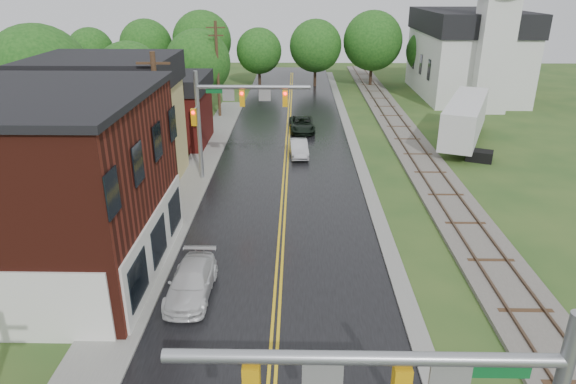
{
  "coord_description": "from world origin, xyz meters",
  "views": [
    {
      "loc": [
        0.78,
        -5.33,
        12.42
      ],
      "look_at": [
        0.39,
        16.26,
        3.5
      ],
      "focal_mm": 32.0,
      "sensor_mm": 36.0,
      "label": 1
    }
  ],
  "objects_px": {
    "tree_left_e": "(200,64)",
    "utility_pole_b": "(160,131)",
    "utility_pole_c": "(218,68)",
    "tree_left_b": "(41,80)",
    "tree_left_c": "(131,78)",
    "suv_dark": "(302,125)",
    "pickup_white": "(191,282)",
    "semi_trailer": "(465,118)",
    "sedan_silver": "(299,148)",
    "traffic_signal_far": "(231,106)",
    "church": "(471,45)"
  },
  "relations": [
    {
      "from": "utility_pole_b",
      "to": "tree_left_c",
      "type": "relative_size",
      "value": 1.18
    },
    {
      "from": "tree_left_b",
      "to": "semi_trailer",
      "type": "relative_size",
      "value": 0.84
    },
    {
      "from": "tree_left_e",
      "to": "sedan_silver",
      "type": "bearing_deg",
      "value": -54.93
    },
    {
      "from": "utility_pole_c",
      "to": "suv_dark",
      "type": "xyz_separation_m",
      "value": [
        8.02,
        -5.16,
        -4.09
      ]
    },
    {
      "from": "utility_pole_b",
      "to": "semi_trailer",
      "type": "relative_size",
      "value": 0.78
    },
    {
      "from": "tree_left_c",
      "to": "semi_trailer",
      "type": "xyz_separation_m",
      "value": [
        28.17,
        -4.65,
        -2.33
      ]
    },
    {
      "from": "utility_pole_c",
      "to": "pickup_white",
      "type": "height_order",
      "value": "utility_pole_c"
    },
    {
      "from": "church",
      "to": "pickup_white",
      "type": "height_order",
      "value": "church"
    },
    {
      "from": "tree_left_c",
      "to": "suv_dark",
      "type": "bearing_deg",
      "value": -4.03
    },
    {
      "from": "utility_pole_c",
      "to": "semi_trailer",
      "type": "relative_size",
      "value": 0.78
    },
    {
      "from": "tree_left_c",
      "to": "semi_trailer",
      "type": "relative_size",
      "value": 0.67
    },
    {
      "from": "utility_pole_c",
      "to": "tree_left_e",
      "type": "relative_size",
      "value": 1.1
    },
    {
      "from": "pickup_white",
      "to": "semi_trailer",
      "type": "bearing_deg",
      "value": 51.77
    },
    {
      "from": "tree_left_e",
      "to": "pickup_white",
      "type": "bearing_deg",
      "value": -80.96
    },
    {
      "from": "tree_left_b",
      "to": "suv_dark",
      "type": "bearing_deg",
      "value": 20.0
    },
    {
      "from": "church",
      "to": "traffic_signal_far",
      "type": "xyz_separation_m",
      "value": [
        -23.47,
        -26.74,
        -0.86
      ]
    },
    {
      "from": "tree_left_e",
      "to": "semi_trailer",
      "type": "height_order",
      "value": "tree_left_e"
    },
    {
      "from": "semi_trailer",
      "to": "pickup_white",
      "type": "bearing_deg",
      "value": -129.1
    },
    {
      "from": "church",
      "to": "semi_trailer",
      "type": "distance_m",
      "value": 19.68
    },
    {
      "from": "traffic_signal_far",
      "to": "pickup_white",
      "type": "bearing_deg",
      "value": -90.69
    },
    {
      "from": "tree_left_b",
      "to": "pickup_white",
      "type": "relative_size",
      "value": 2.25
    },
    {
      "from": "church",
      "to": "traffic_signal_far",
      "type": "relative_size",
      "value": 2.72
    },
    {
      "from": "tree_left_c",
      "to": "tree_left_e",
      "type": "relative_size",
      "value": 0.94
    },
    {
      "from": "tree_left_c",
      "to": "sedan_silver",
      "type": "relative_size",
      "value": 2.08
    },
    {
      "from": "utility_pole_c",
      "to": "tree_left_e",
      "type": "distance_m",
      "value": 2.79
    },
    {
      "from": "tree_left_c",
      "to": "suv_dark",
      "type": "xyz_separation_m",
      "value": [
        15.07,
        -1.06,
        -3.89
      ]
    },
    {
      "from": "tree_left_c",
      "to": "tree_left_e",
      "type": "height_order",
      "value": "tree_left_e"
    },
    {
      "from": "church",
      "to": "traffic_signal_far",
      "type": "height_order",
      "value": "church"
    },
    {
      "from": "tree_left_e",
      "to": "sedan_silver",
      "type": "height_order",
      "value": "tree_left_e"
    },
    {
      "from": "utility_pole_c",
      "to": "traffic_signal_far",
      "type": "bearing_deg",
      "value": -78.91
    },
    {
      "from": "church",
      "to": "suv_dark",
      "type": "height_order",
      "value": "church"
    },
    {
      "from": "tree_left_b",
      "to": "sedan_silver",
      "type": "xyz_separation_m",
      "value": [
        18.78,
        0.07,
        -5.11
      ]
    },
    {
      "from": "utility_pole_b",
      "to": "sedan_silver",
      "type": "height_order",
      "value": "utility_pole_b"
    },
    {
      "from": "utility_pole_b",
      "to": "pickup_white",
      "type": "relative_size",
      "value": 2.09
    },
    {
      "from": "utility_pole_c",
      "to": "church",
      "type": "bearing_deg",
      "value": 19.97
    },
    {
      "from": "utility_pole_c",
      "to": "semi_trailer",
      "type": "xyz_separation_m",
      "value": [
        21.12,
        -8.75,
        -2.53
      ]
    },
    {
      "from": "tree_left_e",
      "to": "utility_pole_b",
      "type": "bearing_deg",
      "value": -85.1
    },
    {
      "from": "utility_pole_c",
      "to": "sedan_silver",
      "type": "relative_size",
      "value": 2.44
    },
    {
      "from": "pickup_white",
      "to": "church",
      "type": "bearing_deg",
      "value": 60.65
    },
    {
      "from": "utility_pole_c",
      "to": "tree_left_c",
      "type": "relative_size",
      "value": 1.18
    },
    {
      "from": "utility_pole_b",
      "to": "tree_left_c",
      "type": "bearing_deg",
      "value": 111.49
    },
    {
      "from": "utility_pole_b",
      "to": "utility_pole_c",
      "type": "xyz_separation_m",
      "value": [
        0.0,
        22.0,
        0.0
      ]
    },
    {
      "from": "church",
      "to": "traffic_signal_far",
      "type": "bearing_deg",
      "value": -131.27
    },
    {
      "from": "tree_left_b",
      "to": "semi_trailer",
      "type": "distance_m",
      "value": 32.53
    },
    {
      "from": "tree_left_c",
      "to": "church",
      "type": "bearing_deg",
      "value": 22.24
    },
    {
      "from": "tree_left_c",
      "to": "sedan_silver",
      "type": "xyz_separation_m",
      "value": [
        14.78,
        -7.93,
        -3.91
      ]
    },
    {
      "from": "church",
      "to": "tree_left_e",
      "type": "relative_size",
      "value": 2.45
    },
    {
      "from": "utility_pole_b",
      "to": "semi_trailer",
      "type": "distance_m",
      "value": 25.06
    },
    {
      "from": "utility_pole_c",
      "to": "pickup_white",
      "type": "xyz_separation_m",
      "value": [
        3.16,
        -30.84,
        -4.09
      ]
    },
    {
      "from": "tree_left_b",
      "to": "tree_left_c",
      "type": "bearing_deg",
      "value": 63.44
    }
  ]
}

